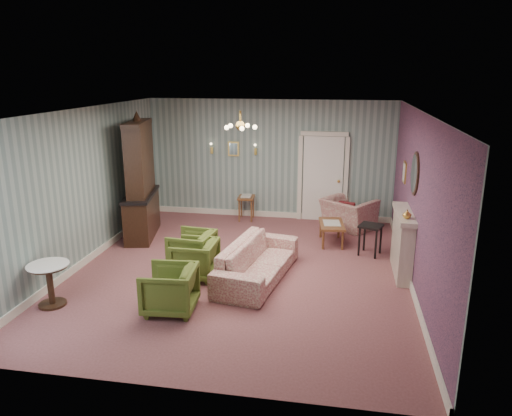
% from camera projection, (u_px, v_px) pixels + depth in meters
% --- Properties ---
extents(floor, '(7.00, 7.00, 0.00)m').
position_uv_depth(floor, '(242.00, 271.00, 8.92)').
color(floor, '#864E50').
rests_on(floor, ground).
extents(ceiling, '(7.00, 7.00, 0.00)m').
position_uv_depth(ceiling, '(240.00, 111.00, 8.13)').
color(ceiling, white).
rests_on(ceiling, ground).
extents(wall_back, '(6.00, 0.00, 6.00)m').
position_uv_depth(wall_back, '(270.00, 160.00, 11.84)').
color(wall_back, slate).
rests_on(wall_back, ground).
extents(wall_front, '(6.00, 0.00, 6.00)m').
position_uv_depth(wall_front, '(175.00, 273.00, 5.21)').
color(wall_front, slate).
rests_on(wall_front, ground).
extents(wall_left, '(0.00, 7.00, 7.00)m').
position_uv_depth(wall_left, '(83.00, 188.00, 9.02)').
color(wall_left, slate).
rests_on(wall_left, ground).
extents(wall_right, '(0.00, 7.00, 7.00)m').
position_uv_depth(wall_right, '(418.00, 202.00, 8.02)').
color(wall_right, slate).
rests_on(wall_right, ground).
extents(wall_right_floral, '(0.00, 7.00, 7.00)m').
position_uv_depth(wall_right_floral, '(417.00, 202.00, 8.03)').
color(wall_right_floral, '#AA5571').
rests_on(wall_right_floral, ground).
extents(door, '(1.12, 0.12, 2.16)m').
position_uv_depth(door, '(323.00, 177.00, 11.69)').
color(door, white).
rests_on(door, floor).
extents(olive_chair_a, '(0.77, 0.82, 0.78)m').
position_uv_depth(olive_chair_a, '(169.00, 287.00, 7.33)').
color(olive_chair_a, '#506122').
rests_on(olive_chair_a, floor).
extents(olive_chair_b, '(0.69, 0.74, 0.75)m').
position_uv_depth(olive_chair_b, '(195.00, 257.00, 8.55)').
color(olive_chair_b, '#506122').
rests_on(olive_chair_b, floor).
extents(olive_chair_c, '(0.77, 0.82, 0.77)m').
position_uv_depth(olive_chair_c, '(192.00, 248.00, 8.99)').
color(olive_chair_c, '#506122').
rests_on(olive_chair_c, floor).
extents(sofa_chintz, '(1.03, 2.35, 0.89)m').
position_uv_depth(sofa_chintz, '(257.00, 255.00, 8.49)').
color(sofa_chintz, '#973C45').
rests_on(sofa_chintz, floor).
extents(wingback_chair, '(1.29, 1.21, 0.95)m').
position_uv_depth(wingback_chair, '(349.00, 209.00, 11.21)').
color(wingback_chair, '#973C45').
rests_on(wingback_chair, floor).
extents(dresser, '(0.88, 1.69, 2.69)m').
position_uv_depth(dresser, '(140.00, 177.00, 10.44)').
color(dresser, black).
rests_on(dresser, floor).
extents(fireplace, '(0.30, 1.40, 1.16)m').
position_uv_depth(fireplace, '(402.00, 243.00, 8.66)').
color(fireplace, beige).
rests_on(fireplace, floor).
extents(mantel_vase, '(0.15, 0.15, 0.15)m').
position_uv_depth(mantel_vase, '(407.00, 214.00, 8.11)').
color(mantel_vase, gold).
rests_on(mantel_vase, fireplace).
extents(oval_mirror, '(0.04, 0.76, 0.84)m').
position_uv_depth(oval_mirror, '(415.00, 174.00, 8.30)').
color(oval_mirror, white).
rests_on(oval_mirror, wall_right).
extents(framed_print, '(0.04, 0.34, 0.42)m').
position_uv_depth(framed_print, '(405.00, 172.00, 9.65)').
color(framed_print, gold).
rests_on(framed_print, wall_right).
extents(coffee_table, '(0.59, 0.94, 0.45)m').
position_uv_depth(coffee_table, '(331.00, 233.00, 10.29)').
color(coffee_table, brown).
rests_on(coffee_table, floor).
extents(side_table_black, '(0.53, 0.53, 0.63)m').
position_uv_depth(side_table_black, '(370.00, 240.00, 9.61)').
color(side_table_black, black).
rests_on(side_table_black, floor).
extents(pedestal_table, '(0.78, 0.78, 0.69)m').
position_uv_depth(pedestal_table, '(50.00, 285.00, 7.52)').
color(pedestal_table, black).
rests_on(pedestal_table, floor).
extents(nesting_table, '(0.41, 0.51, 0.64)m').
position_uv_depth(nesting_table, '(246.00, 207.00, 11.90)').
color(nesting_table, brown).
rests_on(nesting_table, floor).
extents(gilt_mirror_back, '(0.28, 0.06, 0.36)m').
position_uv_depth(gilt_mirror_back, '(233.00, 149.00, 11.88)').
color(gilt_mirror_back, gold).
rests_on(gilt_mirror_back, wall_back).
extents(sconce_left, '(0.16, 0.12, 0.30)m').
position_uv_depth(sconce_left, '(212.00, 148.00, 11.96)').
color(sconce_left, gold).
rests_on(sconce_left, wall_back).
extents(sconce_right, '(0.16, 0.12, 0.30)m').
position_uv_depth(sconce_right, '(255.00, 150.00, 11.77)').
color(sconce_right, gold).
rests_on(sconce_right, wall_back).
extents(chandelier, '(0.56, 0.56, 0.36)m').
position_uv_depth(chandelier, '(240.00, 127.00, 8.20)').
color(chandelier, gold).
rests_on(chandelier, ceiling).
extents(burgundy_cushion, '(0.41, 0.28, 0.39)m').
position_uv_depth(burgundy_cushion, '(347.00, 210.00, 11.08)').
color(burgundy_cushion, maroon).
rests_on(burgundy_cushion, wingback_chair).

